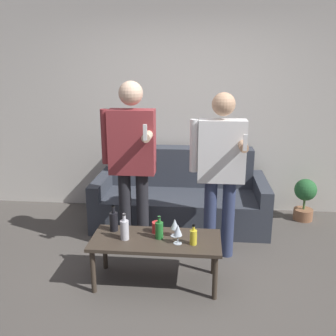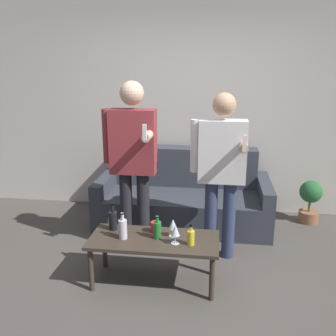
% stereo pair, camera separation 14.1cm
% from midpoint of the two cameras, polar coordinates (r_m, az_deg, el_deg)
% --- Properties ---
extents(ground_plane, '(16.00, 16.00, 0.00)m').
position_cam_midpoint_polar(ground_plane, '(3.36, 0.41, -18.79)').
color(ground_plane, '#514C47').
extents(wall_back, '(8.00, 0.06, 2.70)m').
position_cam_midpoint_polar(wall_back, '(4.84, 3.58, 9.22)').
color(wall_back, silver).
rests_on(wall_back, ground_plane).
extents(couch, '(2.04, 0.92, 0.88)m').
position_cam_midpoint_polar(couch, '(4.60, 3.31, -4.53)').
color(couch, '#383D47').
rests_on(couch, ground_plane).
extents(coffee_table, '(1.13, 0.49, 0.43)m').
position_cam_midpoint_polar(coffee_table, '(3.33, -0.93, -11.45)').
color(coffee_table, '#3D3328').
rests_on(coffee_table, ground_plane).
extents(bottle_orange, '(0.07, 0.07, 0.21)m').
position_cam_midpoint_polar(bottle_orange, '(3.28, -0.40, -9.36)').
color(bottle_orange, '#23752D').
rests_on(bottle_orange, coffee_table).
extents(bottle_green, '(0.08, 0.08, 0.24)m').
position_cam_midpoint_polar(bottle_green, '(3.46, -7.22, -7.87)').
color(bottle_green, black).
rests_on(bottle_green, coffee_table).
extents(bottle_dark, '(0.06, 0.06, 0.18)m').
position_cam_midpoint_polar(bottle_dark, '(3.19, 4.79, -10.46)').
color(bottle_dark, yellow).
rests_on(bottle_dark, coffee_table).
extents(bottle_yellow, '(0.07, 0.07, 0.24)m').
position_cam_midpoint_polar(bottle_yellow, '(3.29, -5.67, -9.15)').
color(bottle_yellow, silver).
rests_on(bottle_yellow, coffee_table).
extents(wine_glass_near, '(0.08, 0.08, 0.17)m').
position_cam_midpoint_polar(wine_glass_near, '(3.17, 2.41, -9.55)').
color(wine_glass_near, silver).
rests_on(wine_glass_near, coffee_table).
extents(wine_glass_far, '(0.08, 0.08, 0.16)m').
position_cam_midpoint_polar(wine_glass_far, '(3.31, 2.00, -8.63)').
color(wine_glass_far, silver).
rests_on(wine_glass_far, coffee_table).
extents(cup_on_table, '(0.09, 0.09, 0.10)m').
position_cam_midpoint_polar(cup_on_table, '(3.40, -0.67, -9.00)').
color(cup_on_table, red).
rests_on(cup_on_table, coffee_table).
extents(person_standing_left, '(0.53, 0.45, 1.74)m').
position_cam_midpoint_polar(person_standing_left, '(3.69, -4.30, 1.99)').
color(person_standing_left, '#232328').
rests_on(person_standing_left, ground_plane).
extents(person_standing_right, '(0.53, 0.43, 1.64)m').
position_cam_midpoint_polar(person_standing_right, '(3.61, 9.23, 0.43)').
color(person_standing_right, navy).
rests_on(person_standing_right, ground_plane).
extents(potted_plant, '(0.27, 0.27, 0.53)m').
position_cam_midpoint_polar(potted_plant, '(4.91, 21.62, -4.39)').
color(potted_plant, '#936042').
rests_on(potted_plant, ground_plane).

